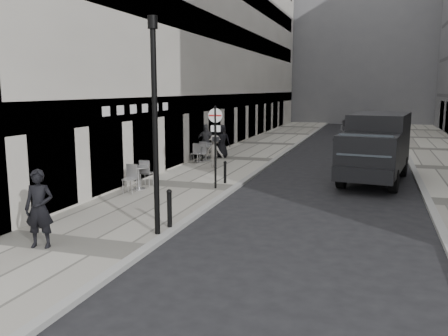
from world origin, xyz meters
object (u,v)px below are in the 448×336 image
(sign_post, at_px, (215,136))
(walking_man, at_px, (39,209))
(panel_van, at_px, (376,144))
(cyclist, at_px, (344,134))
(lamppost, at_px, (155,116))

(sign_post, bearing_deg, walking_man, -105.19)
(walking_man, distance_m, panel_van, 14.04)
(walking_man, relative_size, panel_van, 0.30)
(walking_man, relative_size, sign_post, 0.60)
(panel_van, height_order, cyclist, panel_van)
(panel_van, relative_size, cyclist, 3.63)
(sign_post, distance_m, panel_van, 7.09)
(sign_post, distance_m, cyclist, 18.50)
(sign_post, bearing_deg, cyclist, 76.38)
(lamppost, bearing_deg, sign_post, 93.84)
(cyclist, bearing_deg, panel_van, -87.13)
(sign_post, xyz_separation_m, cyclist, (3.67, 18.07, -1.46))
(lamppost, xyz_separation_m, panel_van, (5.41, 9.97, -1.60))
(walking_man, distance_m, cyclist, 26.42)
(sign_post, relative_size, lamppost, 0.57)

